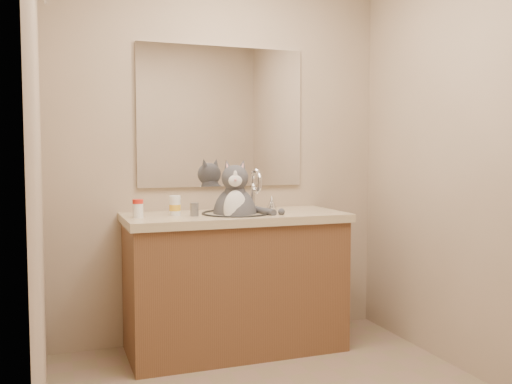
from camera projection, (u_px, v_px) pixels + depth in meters
The scene contains 8 objects.
room at pixel (301, 158), 2.55m from camera, with size 2.22×2.52×2.42m.
vanity at pixel (235, 279), 3.51m from camera, with size 1.34×0.59×1.12m.
mirror at pixel (222, 117), 3.69m from camera, with size 1.10×0.02×0.90m, color white.
shower_curtain at pixel (53, 201), 2.30m from camera, with size 0.02×1.30×1.93m.
cat at pixel (235, 211), 3.47m from camera, with size 0.37×0.38×0.53m.
pill_bottle_redcap at pixel (138, 208), 3.24m from camera, with size 0.07×0.07×0.11m.
pill_bottle_orange at pixel (175, 206), 3.37m from camera, with size 0.08×0.08×0.12m.
grey_canister at pixel (194, 210), 3.33m from camera, with size 0.06×0.06×0.08m.
Camera 1 is at (-1.06, -2.33, 1.23)m, focal length 40.00 mm.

